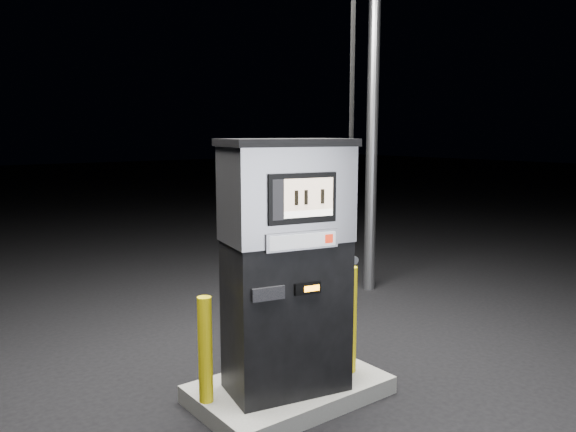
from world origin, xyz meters
TOP-DOWN VIEW (x-y plane):
  - ground at (0.00, 0.00)m, footprint 80.00×80.00m
  - pump_island at (0.00, 0.00)m, footprint 1.60×1.00m
  - fuel_dispenser at (-0.09, -0.08)m, footprint 1.19×0.81m
  - bollard_left at (-0.74, 0.12)m, footprint 0.12×0.12m
  - bollard_right at (0.55, -0.15)m, footprint 0.17×0.17m

SIDE VIEW (x-z plane):
  - ground at x=0.00m, z-range 0.00..0.00m
  - pump_island at x=0.00m, z-range 0.00..0.15m
  - bollard_left at x=-0.74m, z-range 0.15..1.00m
  - bollard_right at x=0.55m, z-range 0.15..1.10m
  - fuel_dispenser at x=-0.09m, z-range -0.93..3.34m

